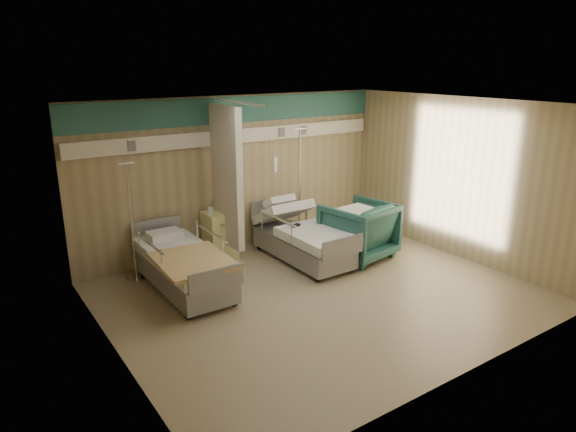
% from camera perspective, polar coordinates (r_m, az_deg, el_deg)
% --- Properties ---
extents(ground, '(6.00, 5.00, 0.00)m').
position_cam_1_polar(ground, '(7.80, 3.68, -8.74)').
color(ground, gray).
rests_on(ground, ground).
extents(room_walls, '(6.04, 5.04, 2.82)m').
position_cam_1_polar(room_walls, '(7.37, 2.55, 5.07)').
color(room_walls, tan).
rests_on(room_walls, ground).
extents(bed_right, '(1.00, 2.16, 0.63)m').
position_cam_1_polar(bed_right, '(8.97, 1.65, -3.03)').
color(bed_right, silver).
rests_on(bed_right, ground).
extents(bed_left, '(1.00, 2.16, 0.63)m').
position_cam_1_polar(bed_left, '(7.96, -11.35, -6.02)').
color(bed_left, silver).
rests_on(bed_left, ground).
extents(bedside_cabinet, '(0.50, 0.48, 0.85)m').
position_cam_1_polar(bedside_cabinet, '(9.10, -7.59, -2.15)').
color(bedside_cabinet, '#F0EF96').
rests_on(bedside_cabinet, ground).
extents(visitor_armchair, '(1.24, 1.26, 1.01)m').
position_cam_1_polar(visitor_armchair, '(9.13, 7.82, -1.58)').
color(visitor_armchair, '#205049').
rests_on(visitor_armchair, ground).
extents(waffle_blanket, '(0.67, 0.61, 0.07)m').
position_cam_1_polar(waffle_blanket, '(8.96, 7.72, 1.66)').
color(waffle_blanket, silver).
rests_on(waffle_blanket, visitor_armchair).
extents(iv_stand_right, '(0.39, 0.39, 2.20)m').
position_cam_1_polar(iv_stand_right, '(9.84, 1.26, -0.38)').
color(iv_stand_right, silver).
rests_on(iv_stand_right, ground).
extents(iv_stand_left, '(0.34, 0.34, 1.90)m').
position_cam_1_polar(iv_stand_left, '(8.55, -16.67, -4.26)').
color(iv_stand_left, silver).
rests_on(iv_stand_left, ground).
extents(call_remote, '(0.20, 0.14, 0.04)m').
position_cam_1_polar(call_remote, '(8.82, 0.85, -1.06)').
color(call_remote, black).
rests_on(call_remote, bed_right).
extents(tan_blanket, '(1.04, 1.28, 0.04)m').
position_cam_1_polar(tan_blanket, '(7.42, -10.49, -4.90)').
color(tan_blanket, tan).
rests_on(tan_blanket, bed_left).
extents(toiletry_bag, '(0.23, 0.15, 0.12)m').
position_cam_1_polar(toiletry_bag, '(8.98, -6.87, 0.87)').
color(toiletry_bag, black).
rests_on(toiletry_bag, bedside_cabinet).
extents(white_cup, '(0.10, 0.10, 0.13)m').
position_cam_1_polar(white_cup, '(8.84, -8.63, 0.59)').
color(white_cup, white).
rests_on(white_cup, bedside_cabinet).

